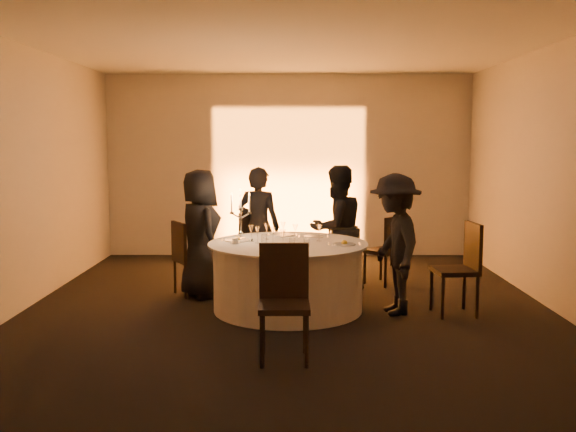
{
  "coord_description": "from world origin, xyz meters",
  "views": [
    {
      "loc": [
        0.03,
        -7.13,
        1.91
      ],
      "look_at": [
        0.0,
        0.2,
        1.05
      ],
      "focal_mm": 40.0,
      "sensor_mm": 36.0,
      "label": 1
    }
  ],
  "objects_px": {
    "guest_back_right": "(337,228)",
    "coffee_cup": "(235,241)",
    "banquet_table": "(288,276)",
    "guest_right": "(395,244)",
    "chair_right": "(462,263)",
    "guest_back_left": "(259,227)",
    "chair_front": "(284,294)",
    "chair_back_right": "(388,246)",
    "guest_left": "(200,234)",
    "chair_back_left": "(256,242)",
    "candelabra": "(241,222)",
    "chair_left": "(187,254)"
  },
  "relations": [
    {
      "from": "chair_right",
      "to": "guest_back_right",
      "type": "bearing_deg",
      "value": -137.12
    },
    {
      "from": "chair_right",
      "to": "guest_back_left",
      "type": "distance_m",
      "value": 2.7
    },
    {
      "from": "chair_back_right",
      "to": "guest_left",
      "type": "xyz_separation_m",
      "value": [
        -2.4,
        -0.66,
        0.26
      ]
    },
    {
      "from": "guest_back_right",
      "to": "coffee_cup",
      "type": "height_order",
      "value": "guest_back_right"
    },
    {
      "from": "chair_front",
      "to": "chair_back_right",
      "type": "bearing_deg",
      "value": 64.0
    },
    {
      "from": "banquet_table",
      "to": "candelabra",
      "type": "bearing_deg",
      "value": 156.23
    },
    {
      "from": "chair_front",
      "to": "guest_left",
      "type": "xyz_separation_m",
      "value": [
        -1.05,
        2.23,
        0.21
      ]
    },
    {
      "from": "chair_left",
      "to": "candelabra",
      "type": "bearing_deg",
      "value": -155.1
    },
    {
      "from": "chair_back_left",
      "to": "guest_back_left",
      "type": "relative_size",
      "value": 0.59
    },
    {
      "from": "banquet_table",
      "to": "guest_back_right",
      "type": "relative_size",
      "value": 1.12
    },
    {
      "from": "chair_right",
      "to": "guest_back_right",
      "type": "distance_m",
      "value": 1.74
    },
    {
      "from": "guest_left",
      "to": "guest_back_left",
      "type": "distance_m",
      "value": 0.9
    },
    {
      "from": "chair_right",
      "to": "chair_front",
      "type": "xyz_separation_m",
      "value": [
        -1.95,
        -1.44,
        -0.01
      ]
    },
    {
      "from": "chair_back_left",
      "to": "chair_left",
      "type": "bearing_deg",
      "value": 64.13
    },
    {
      "from": "guest_left",
      "to": "guest_back_left",
      "type": "xyz_separation_m",
      "value": [
        0.69,
        0.58,
        0.0
      ]
    },
    {
      "from": "guest_left",
      "to": "guest_back_right",
      "type": "relative_size",
      "value": 0.98
    },
    {
      "from": "chair_back_left",
      "to": "candelabra",
      "type": "distance_m",
      "value": 1.48
    },
    {
      "from": "chair_back_right",
      "to": "guest_right",
      "type": "xyz_separation_m",
      "value": [
        -0.14,
        -1.41,
        0.26
      ]
    },
    {
      "from": "coffee_cup",
      "to": "banquet_table",
      "type": "bearing_deg",
      "value": 5.68
    },
    {
      "from": "chair_left",
      "to": "chair_back_left",
      "type": "height_order",
      "value": "chair_back_left"
    },
    {
      "from": "chair_back_right",
      "to": "chair_right",
      "type": "height_order",
      "value": "chair_right"
    },
    {
      "from": "chair_back_left",
      "to": "candelabra",
      "type": "bearing_deg",
      "value": 100.42
    },
    {
      "from": "banquet_table",
      "to": "guest_right",
      "type": "xyz_separation_m",
      "value": [
        1.18,
        -0.15,
        0.39
      ]
    },
    {
      "from": "guest_back_left",
      "to": "guest_left",
      "type": "bearing_deg",
      "value": 58.33
    },
    {
      "from": "banquet_table",
      "to": "chair_back_right",
      "type": "bearing_deg",
      "value": 43.76
    },
    {
      "from": "chair_back_right",
      "to": "guest_right",
      "type": "relative_size",
      "value": 0.59
    },
    {
      "from": "chair_front",
      "to": "guest_back_right",
      "type": "bearing_deg",
      "value": 75.01
    },
    {
      "from": "chair_right",
      "to": "guest_back_right",
      "type": "relative_size",
      "value": 0.64
    },
    {
      "from": "chair_right",
      "to": "guest_left",
      "type": "relative_size",
      "value": 0.65
    },
    {
      "from": "banquet_table",
      "to": "chair_right",
      "type": "height_order",
      "value": "chair_right"
    },
    {
      "from": "guest_right",
      "to": "coffee_cup",
      "type": "bearing_deg",
      "value": -99.81
    },
    {
      "from": "guest_right",
      "to": "banquet_table",
      "type": "bearing_deg",
      "value": -104.02
    },
    {
      "from": "chair_left",
      "to": "banquet_table",
      "type": "bearing_deg",
      "value": -151.19
    },
    {
      "from": "chair_back_left",
      "to": "chair_front",
      "type": "distance_m",
      "value": 3.29
    },
    {
      "from": "chair_front",
      "to": "candelabra",
      "type": "height_order",
      "value": "candelabra"
    },
    {
      "from": "guest_left",
      "to": "coffee_cup",
      "type": "distance_m",
      "value": 0.83
    },
    {
      "from": "banquet_table",
      "to": "coffee_cup",
      "type": "bearing_deg",
      "value": -174.32
    },
    {
      "from": "guest_left",
      "to": "chair_left",
      "type": "bearing_deg",
      "value": 33.36
    },
    {
      "from": "chair_right",
      "to": "guest_right",
      "type": "distance_m",
      "value": 0.77
    },
    {
      "from": "guest_right",
      "to": "chair_front",
      "type": "bearing_deg",
      "value": -46.43
    },
    {
      "from": "banquet_table",
      "to": "guest_left",
      "type": "relative_size",
      "value": 1.15
    },
    {
      "from": "chair_right",
      "to": "guest_back_left",
      "type": "height_order",
      "value": "guest_back_left"
    },
    {
      "from": "chair_front",
      "to": "guest_right",
      "type": "distance_m",
      "value": 1.92
    },
    {
      "from": "chair_back_right",
      "to": "guest_right",
      "type": "bearing_deg",
      "value": 40.42
    },
    {
      "from": "chair_back_left",
      "to": "chair_back_right",
      "type": "height_order",
      "value": "same"
    },
    {
      "from": "chair_right",
      "to": "coffee_cup",
      "type": "bearing_deg",
      "value": -98.72
    },
    {
      "from": "chair_front",
      "to": "guest_right",
      "type": "height_order",
      "value": "guest_right"
    },
    {
      "from": "guest_back_right",
      "to": "candelabra",
      "type": "relative_size",
      "value": 2.67
    },
    {
      "from": "chair_front",
      "to": "coffee_cup",
      "type": "relative_size",
      "value": 9.17
    },
    {
      "from": "guest_back_right",
      "to": "chair_front",
      "type": "bearing_deg",
      "value": 43.04
    }
  ]
}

